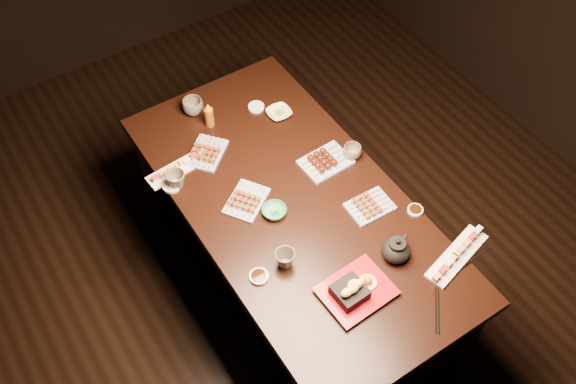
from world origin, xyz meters
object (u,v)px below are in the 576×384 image
at_px(teacup_near_left, 285,259).
at_px(condiment_bottle, 209,114).
at_px(sushi_platter_far, 179,166).
at_px(edamame_bowl_green, 274,211).
at_px(teacup_far_right, 193,107).
at_px(sushi_platter_near, 457,254).
at_px(yakitori_plate_left, 206,150).
at_px(yakitori_plate_right, 370,204).
at_px(dining_table, 293,247).
at_px(teacup_far_left, 176,180).
at_px(teacup_mid_right, 352,152).
at_px(yakitori_plate_center, 246,198).
at_px(edamame_bowl_cream, 279,113).
at_px(tempura_tray, 357,287).
at_px(teapot, 396,248).

height_order(teacup_near_left, condiment_bottle, condiment_bottle).
distance_m(sushi_platter_far, condiment_bottle, 0.32).
xyz_separation_m(edamame_bowl_green, teacup_far_right, (-0.00, 0.75, 0.02)).
height_order(sushi_platter_far, edamame_bowl_green, sushi_platter_far).
height_order(sushi_platter_near, yakitori_plate_left, yakitori_plate_left).
xyz_separation_m(yakitori_plate_right, edamame_bowl_green, (-0.38, 0.20, -0.01)).
bearing_deg(edamame_bowl_green, dining_table, 3.11).
xyz_separation_m(yakitori_plate_left, teacup_far_left, (-0.21, -0.09, 0.02)).
bearing_deg(yakitori_plate_right, teacup_mid_right, 70.70).
bearing_deg(sushi_platter_far, yakitori_plate_center, 110.96).
distance_m(sushi_platter_near, yakitori_plate_right, 0.43).
height_order(sushi_platter_near, teacup_mid_right, teacup_mid_right).
relative_size(yakitori_plate_center, condiment_bottle, 1.47).
bearing_deg(teacup_near_left, dining_table, 49.93).
bearing_deg(yakitori_plate_center, teacup_far_left, 96.75).
height_order(edamame_bowl_cream, teacup_far_left, teacup_far_left).
relative_size(sushi_platter_far, edamame_bowl_green, 2.92).
height_order(dining_table, sushi_platter_far, sushi_platter_far).
bearing_deg(tempura_tray, dining_table, 82.66).
height_order(sushi_platter_far, teapot, teapot).
relative_size(sushi_platter_far, teacup_near_left, 3.70).
xyz_separation_m(tempura_tray, condiment_bottle, (-0.04, 1.15, 0.02)).
bearing_deg(edamame_bowl_cream, sushi_platter_near, -80.79).
relative_size(teacup_near_left, teapot, 0.60).
bearing_deg(teacup_mid_right, edamame_bowl_cream, 108.52).
bearing_deg(sushi_platter_far, teacup_far_right, -133.12).
bearing_deg(sushi_platter_near, condiment_bottle, 97.53).
relative_size(sushi_platter_near, teapot, 2.38).
height_order(yakitori_plate_left, teacup_near_left, teacup_near_left).
height_order(dining_table, teapot, teapot).
distance_m(teacup_near_left, teacup_far_right, 1.00).
xyz_separation_m(teacup_far_left, teacup_far_right, (0.29, 0.38, -0.00)).
bearing_deg(sushi_platter_far, teacup_mid_right, 147.29).
relative_size(yakitori_plate_left, tempura_tray, 0.73).
bearing_deg(edamame_bowl_cream, teacup_far_right, 144.39).
bearing_deg(condiment_bottle, teacup_mid_right, -50.14).
relative_size(edamame_bowl_cream, tempura_tray, 0.42).
xyz_separation_m(edamame_bowl_cream, tempura_tray, (-0.28, -1.02, 0.04)).
height_order(edamame_bowl_green, teapot, teapot).
bearing_deg(dining_table, condiment_bottle, 80.22).
bearing_deg(sushi_platter_far, dining_table, 122.01).
height_order(teacup_mid_right, teapot, teapot).
bearing_deg(tempura_tray, sushi_platter_near, -13.98).
bearing_deg(tempura_tray, yakitori_plate_right, 42.66).
relative_size(dining_table, condiment_bottle, 12.80).
relative_size(yakitori_plate_center, tempura_tray, 0.73).
relative_size(yakitori_plate_right, edamame_bowl_cream, 1.66).
xyz_separation_m(dining_table, teacup_far_right, (-0.11, 0.75, 0.42)).
bearing_deg(teacup_far_left, teapot, -54.74).
bearing_deg(sushi_platter_near, yakitori_plate_center, 114.70).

